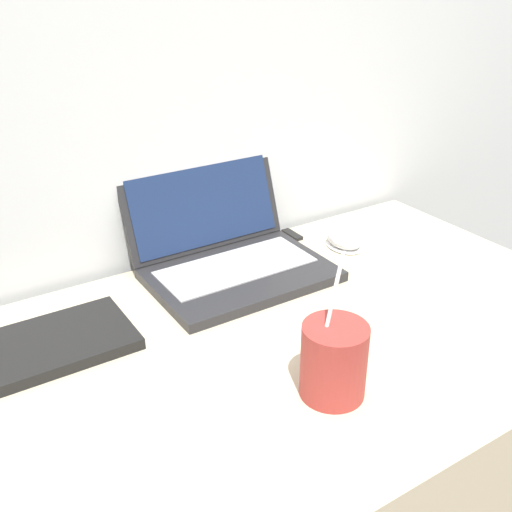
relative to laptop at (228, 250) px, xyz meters
The scene contains 5 objects.
desk 0.48m from the laptop, 98.44° to the right, with size 1.23×0.72×0.72m.
laptop is the anchor object (origin of this frame).
drink_cup 0.43m from the laptop, 99.10° to the right, with size 0.10×0.10×0.22m.
computer_mouse 0.28m from the laptop, ahead, with size 0.07×0.09×0.04m.
usb_stick 0.22m from the laptop, 16.66° to the left, with size 0.02×0.06×0.01m.
Camera 1 is at (-0.51, -0.34, 1.31)m, focal length 42.00 mm.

